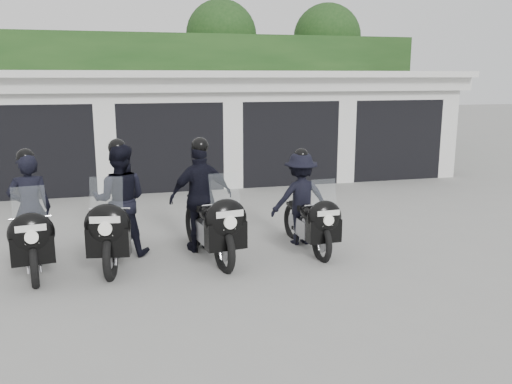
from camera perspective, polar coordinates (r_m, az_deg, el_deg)
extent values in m
plane|color=gray|center=(8.49, -4.66, -7.43)|extent=(80.00, 80.00, 0.00)
cube|color=silver|center=(16.50, -10.08, 6.94)|extent=(16.00, 6.00, 2.80)
cube|color=silver|center=(16.24, -10.22, 12.09)|extent=(16.40, 6.80, 0.16)
cube|color=silver|center=(13.21, -9.03, 11.17)|extent=(16.40, 0.12, 0.40)
cube|color=black|center=(13.71, -8.78, 0.55)|extent=(16.00, 0.06, 0.24)
cube|color=black|center=(14.79, -21.50, 4.54)|extent=(2.60, 2.60, 2.20)
cube|color=silver|center=(13.65, -22.44, 9.81)|extent=(2.60, 0.50, 0.60)
cube|color=silver|center=(13.61, -15.56, 5.62)|extent=(0.50, 0.50, 2.80)
cube|color=black|center=(14.75, -9.42, 5.20)|extent=(2.60, 2.60, 2.20)
cube|color=silver|center=(13.61, -9.19, 10.55)|extent=(2.60, 0.50, 0.60)
cube|color=silver|center=(13.92, -2.64, 6.19)|extent=(0.50, 0.50, 2.80)
cube|color=black|center=(15.36, 2.21, 5.62)|extent=(2.60, 2.60, 2.20)
cube|color=silver|center=(14.26, 3.52, 10.75)|extent=(2.60, 0.50, 0.60)
cube|color=silver|center=(14.89, 9.17, 6.43)|extent=(0.50, 0.50, 2.80)
cube|color=black|center=(16.53, 12.60, 5.80)|extent=(2.60, 2.60, 2.20)
cube|color=silver|center=(15.52, 14.64, 10.50)|extent=(2.60, 0.50, 0.60)
cube|color=silver|center=(16.39, 19.19, 6.43)|extent=(0.50, 0.50, 2.80)
cube|color=#183814|center=(20.44, -11.16, 9.97)|extent=(20.00, 2.00, 4.30)
sphere|color=#183814|center=(22.37, -3.69, 16.10)|extent=(2.80, 2.80, 2.80)
cylinder|color=black|center=(22.35, -3.59, 9.05)|extent=(0.24, 0.24, 3.30)
sphere|color=#183814|center=(23.67, 7.48, 15.81)|extent=(2.80, 2.80, 2.80)
cylinder|color=black|center=(23.65, 7.30, 9.15)|extent=(0.24, 0.24, 3.30)
torus|color=black|center=(8.12, -22.32, -7.02)|extent=(0.20, 0.72, 0.71)
torus|color=black|center=(9.46, -22.44, -4.37)|extent=(0.20, 0.72, 0.71)
cube|color=#A7A7AC|center=(8.78, -22.42, -5.14)|extent=(0.32, 0.56, 0.31)
cube|color=black|center=(8.81, -22.34, -6.14)|extent=(0.25, 1.26, 0.06)
ellipsoid|color=black|center=(8.54, -22.58, -3.33)|extent=(0.39, 0.60, 0.28)
cube|color=black|center=(8.94, -22.62, -2.53)|extent=(0.32, 0.56, 0.10)
ellipsoid|color=black|center=(7.91, -22.58, -4.06)|extent=(0.65, 0.40, 0.58)
cube|color=black|center=(7.97, -22.45, -5.61)|extent=(0.59, 0.29, 0.39)
cube|color=#B2BFC6|center=(7.84, -22.81, -1.28)|extent=(0.44, 0.17, 0.50)
cylinder|color=silver|center=(8.05, -22.69, -2.50)|extent=(0.54, 0.10, 0.03)
cube|color=white|center=(7.72, -22.64, -3.55)|extent=(0.39, 0.07, 0.09)
cube|color=white|center=(7.79, -22.53, -4.74)|extent=(0.18, 0.04, 0.10)
imported|color=black|center=(8.92, -22.69, -1.67)|extent=(0.67, 0.49, 1.71)
sphere|color=black|center=(8.78, -23.11, 3.40)|extent=(0.26, 0.26, 0.26)
torus|color=black|center=(8.05, -15.06, -6.55)|extent=(0.24, 0.76, 0.75)
torus|color=black|center=(9.44, -13.54, -3.70)|extent=(0.24, 0.76, 0.75)
cube|color=#A7A7AC|center=(8.74, -14.24, -4.52)|extent=(0.36, 0.60, 0.33)
cube|color=black|center=(8.77, -14.21, -5.59)|extent=(0.31, 1.33, 0.06)
ellipsoid|color=black|center=(8.48, -14.55, -2.59)|extent=(0.43, 0.64, 0.30)
cube|color=black|center=(8.90, -14.10, -1.75)|extent=(0.36, 0.60, 0.10)
ellipsoid|color=black|center=(7.83, -15.36, -3.39)|extent=(0.70, 0.44, 0.62)
cube|color=black|center=(7.90, -15.26, -5.04)|extent=(0.63, 0.32, 0.41)
cube|color=#B2BFC6|center=(7.76, -15.49, -0.41)|extent=(0.47, 0.19, 0.52)
cylinder|color=silver|center=(7.98, -15.17, -1.72)|extent=(0.57, 0.13, 0.03)
cube|color=white|center=(7.63, -15.64, -2.85)|extent=(0.41, 0.09, 0.09)
cube|color=white|center=(7.71, -15.52, -4.11)|extent=(0.18, 0.05, 0.10)
imported|color=black|center=(8.89, -14.13, -0.83)|extent=(0.98, 0.82, 1.80)
sphere|color=black|center=(8.74, -14.41, 4.57)|extent=(0.28, 0.28, 0.28)
torus|color=black|center=(8.07, -3.38, -6.08)|extent=(0.23, 0.76, 0.75)
torus|color=black|center=(9.41, -6.55, -3.48)|extent=(0.23, 0.76, 0.75)
cube|color=#A7A7AC|center=(8.73, -5.14, -4.20)|extent=(0.35, 0.60, 0.33)
cube|color=black|center=(8.76, -5.08, -5.26)|extent=(0.29, 1.33, 0.06)
ellipsoid|color=black|center=(8.48, -4.80, -2.24)|extent=(0.42, 0.64, 0.30)
cube|color=black|center=(8.88, -5.74, -1.46)|extent=(0.35, 0.60, 0.10)
ellipsoid|color=black|center=(7.86, -3.21, -2.91)|extent=(0.69, 0.44, 0.62)
cube|color=black|center=(7.92, -3.19, -4.56)|extent=(0.62, 0.32, 0.41)
cube|color=#B2BFC6|center=(7.79, -3.33, 0.05)|extent=(0.46, 0.19, 0.52)
cylinder|color=silver|center=(8.00, -3.75, -1.29)|extent=(0.57, 0.12, 0.03)
cube|color=white|center=(7.67, -2.76, -2.34)|extent=(0.41, 0.08, 0.09)
cube|color=white|center=(7.75, -2.83, -3.61)|extent=(0.18, 0.04, 0.10)
imported|color=black|center=(8.87, -5.80, -0.55)|extent=(1.14, 0.76, 1.80)
sphere|color=black|center=(8.72, -5.92, 4.86)|extent=(0.28, 0.28, 0.28)
torus|color=black|center=(8.58, 6.93, -5.32)|extent=(0.13, 0.66, 0.66)
torus|color=black|center=(9.72, 3.81, -3.15)|extent=(0.13, 0.66, 0.66)
cube|color=#A7A7AC|center=(9.14, 5.23, -3.76)|extent=(0.25, 0.50, 0.29)
cube|color=black|center=(9.17, 5.26, -4.65)|extent=(0.12, 1.17, 0.05)
ellipsoid|color=black|center=(8.93, 5.65, -2.12)|extent=(0.31, 0.53, 0.26)
cube|color=black|center=(9.27, 4.72, -1.45)|extent=(0.25, 0.50, 0.09)
ellipsoid|color=black|center=(8.39, 7.20, -2.69)|extent=(0.58, 0.32, 0.54)
cube|color=black|center=(8.45, 7.16, -4.05)|extent=(0.53, 0.22, 0.36)
cube|color=#B2BFC6|center=(8.33, 7.19, -0.25)|extent=(0.40, 0.12, 0.46)
cylinder|color=silver|center=(8.51, 6.73, -1.34)|extent=(0.51, 0.05, 0.03)
cube|color=white|center=(8.23, 7.66, -2.22)|extent=(0.36, 0.03, 0.08)
cube|color=white|center=(8.30, 7.55, -3.27)|extent=(0.16, 0.02, 0.09)
imported|color=black|center=(9.26, 4.69, -0.68)|extent=(1.04, 0.57, 1.58)
sphere|color=black|center=(9.12, 4.78, 3.87)|extent=(0.24, 0.24, 0.24)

